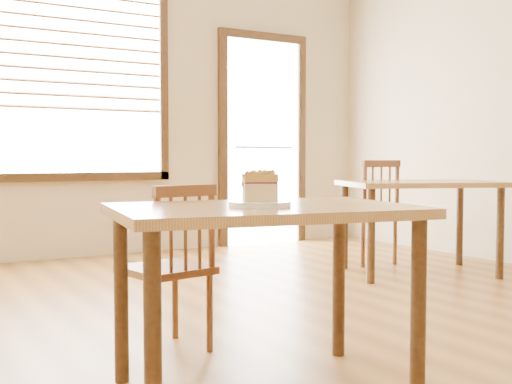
% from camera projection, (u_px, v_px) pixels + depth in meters
% --- Properties ---
extents(window_right, '(1.76, 0.10, 1.96)m').
position_uv_depth(window_right, '(78.00, 63.00, 5.93)').
color(window_right, white).
rests_on(window_right, room_shell).
extents(entry_door, '(1.08, 0.06, 2.29)m').
position_uv_depth(entry_door, '(263.00, 134.00, 6.98)').
color(entry_door, white).
rests_on(entry_door, ground).
extents(cafe_table_main, '(1.27, 0.95, 0.75)m').
position_uv_depth(cafe_table_main, '(263.00, 231.00, 2.54)').
color(cafe_table_main, '#B57846').
rests_on(cafe_table_main, ground).
extents(cafe_chair_main, '(0.43, 0.43, 0.82)m').
position_uv_depth(cafe_chair_main, '(170.00, 267.00, 3.07)').
color(cafe_chair_main, '#5A3618').
rests_on(cafe_chair_main, ground).
extents(cafe_table_second, '(1.39, 1.16, 0.75)m').
position_uv_depth(cafe_table_second, '(419.00, 194.00, 5.17)').
color(cafe_table_second, '#B57846').
rests_on(cafe_table_second, ground).
extents(cafe_chair_second, '(0.45, 0.45, 0.93)m').
position_uv_depth(cafe_chair_second, '(371.00, 211.00, 5.65)').
color(cafe_chair_second, '#5A3618').
rests_on(cafe_chair_second, ground).
extents(plate, '(0.24, 0.24, 0.02)m').
position_uv_depth(plate, '(260.00, 204.00, 2.49)').
color(plate, white).
rests_on(plate, cafe_table_main).
extents(cake_slice, '(0.16, 0.14, 0.12)m').
position_uv_depth(cake_slice, '(260.00, 187.00, 2.49)').
color(cake_slice, '#DFC07E').
rests_on(cake_slice, plate).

